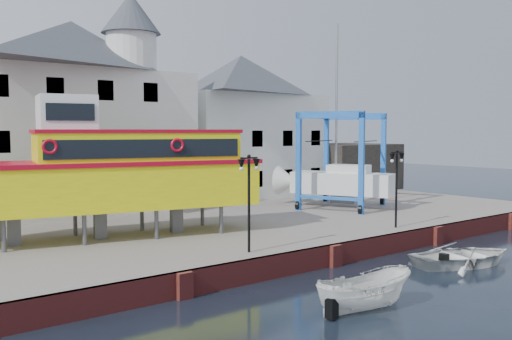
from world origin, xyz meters
TOP-DOWN VIEW (x-y plane):
  - ground at (0.00, 0.00)m, footprint 140.00×140.00m
  - hardstanding at (0.00, 11.00)m, footprint 44.00×22.00m
  - quay_wall at (-0.00, 0.10)m, footprint 44.00×0.47m
  - building_white_main at (-4.87, 18.39)m, footprint 14.00×8.30m
  - building_white_right at (9.00, 19.00)m, footprint 12.00×8.00m
  - shed_dark at (19.00, 17.00)m, footprint 8.00×7.00m
  - lamp_post_left at (-4.00, 1.20)m, footprint 1.12×0.32m
  - lamp_post_right at (6.00, 1.20)m, footprint 1.12×0.32m
  - tour_boat at (-7.68, 8.12)m, footprint 16.13×7.02m
  - travel_lift at (9.36, 9.20)m, footprint 7.08×8.31m
  - motorboat_a at (-3.83, -5.08)m, footprint 4.13×2.19m
  - motorboat_b at (4.91, -3.53)m, footprint 6.07×5.09m

SIDE VIEW (x-z plane):
  - ground at x=0.00m, z-range 0.00..0.00m
  - motorboat_a at x=-3.83m, z-range -0.76..0.76m
  - motorboat_b at x=4.91m, z-range -0.54..0.54m
  - hardstanding at x=0.00m, z-range 0.00..1.00m
  - quay_wall at x=0.00m, z-range 0.00..1.00m
  - shed_dark at x=19.00m, z-range 1.00..5.00m
  - travel_lift at x=9.36m, z-range -3.10..9.24m
  - lamp_post_left at x=-4.00m, z-range 2.07..6.27m
  - lamp_post_right at x=6.00m, z-range 2.07..6.27m
  - tour_boat at x=-7.68m, z-range 0.81..7.64m
  - building_white_right at x=9.00m, z-range 1.00..12.20m
  - building_white_main at x=-4.87m, z-range 0.34..14.34m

